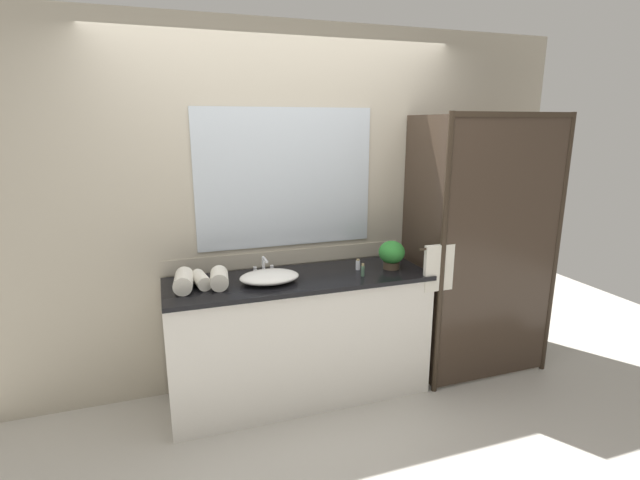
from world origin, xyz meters
TOP-DOWN VIEW (x-y plane):
  - ground_plane at (0.00, 0.00)m, footprint 8.00×8.00m
  - wall_back_with_mirror at (0.00, 0.34)m, footprint 4.40×0.06m
  - vanity_cabinet at (0.00, 0.01)m, footprint 1.80×0.58m
  - shower_enclosure at (1.28, -0.19)m, footprint 1.20×0.59m
  - sink_basin at (-0.22, -0.03)m, footprint 0.40×0.29m
  - faucet at (-0.22, 0.14)m, footprint 0.17×0.14m
  - potted_plant at (0.69, -0.02)m, footprint 0.19×0.19m
  - amenity_bottle_conditioner at (0.42, -0.12)m, footprint 0.02×0.02m
  - amenity_bottle_shampoo at (0.45, 0.03)m, footprint 0.03×0.03m
  - amenity_bottle_lotion at (0.74, 0.20)m, footprint 0.03×0.03m
  - rolled_towel_near_edge at (-0.76, -0.01)m, footprint 0.14×0.25m
  - rolled_towel_middle at (-0.65, 0.02)m, footprint 0.12×0.22m
  - rolled_towel_far_edge at (-0.54, -0.02)m, footprint 0.14×0.22m

SIDE VIEW (x-z plane):
  - ground_plane at x=0.00m, z-range 0.00..0.00m
  - vanity_cabinet at x=0.00m, z-range 0.00..0.90m
  - sink_basin at x=-0.22m, z-range 0.90..0.97m
  - amenity_bottle_shampoo at x=0.45m, z-range 0.90..0.98m
  - amenity_bottle_conditioner at x=0.42m, z-range 0.90..0.99m
  - faucet at x=-0.22m, z-range 0.88..1.01m
  - rolled_towel_middle at x=-0.65m, z-range 0.90..0.99m
  - amenity_bottle_lotion at x=0.74m, z-range 0.90..1.00m
  - rolled_towel_far_edge at x=-0.54m, z-range 0.90..1.01m
  - rolled_towel_near_edge at x=-0.76m, z-range 0.90..1.02m
  - potted_plant at x=0.69m, z-range 0.91..1.11m
  - shower_enclosure at x=1.28m, z-range 0.02..2.02m
  - wall_back_with_mirror at x=0.00m, z-range 0.01..2.61m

